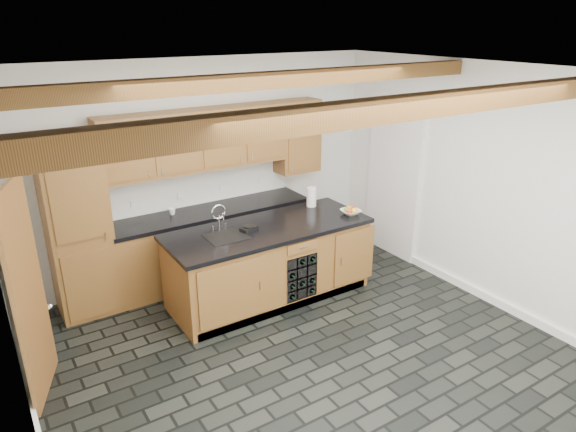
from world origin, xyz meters
The scene contains 10 objects.
ground centered at (0.00, 0.00, 0.00)m, with size 5.00×5.00×0.00m, color black.
room_shell centered at (-0.09, 0.53, 1.53)m, with size 5.01×5.00×5.00m.
back_cabinetry centered at (-0.38, 2.24, 0.98)m, with size 3.65×0.62×2.20m.
island centered at (0.31, 1.28, 0.46)m, with size 2.48×0.96×0.93m.
faucet centered at (-0.25, 1.33, 0.96)m, with size 0.45×0.40×0.34m.
kitchen_scale centered at (0.05, 1.32, 0.96)m, with size 0.23×0.16×0.06m.
fruit_bowl centered at (1.38, 1.10, 0.96)m, with size 0.24×0.24×0.06m, color white.
fruit_cluster centered at (1.38, 1.10, 0.99)m, with size 0.16×0.17×0.07m.
paper_towel centered at (1.14, 1.61, 1.06)m, with size 0.13×0.13×0.25m, color white.
mug centered at (-0.51, 2.29, 0.97)m, with size 0.09×0.09×0.08m, color white.
Camera 1 is at (-2.52, -3.55, 3.22)m, focal length 32.00 mm.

